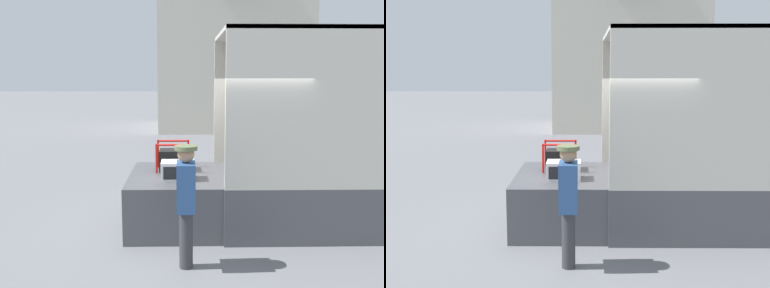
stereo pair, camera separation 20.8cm
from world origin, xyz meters
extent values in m
plane|color=slate|center=(0.00, 0.00, 0.00)|extent=(160.00, 160.00, 0.00)
cube|color=#4C4C51|center=(2.33, 0.00, 0.44)|extent=(4.67, 2.24, 0.88)
cube|color=beige|center=(2.33, 1.09, 2.06)|extent=(4.67, 0.06, 2.37)
cube|color=beige|center=(2.33, 0.00, 3.22)|extent=(4.67, 2.24, 0.06)
cylinder|color=yellow|center=(1.96, -0.73, 1.06)|extent=(0.29, 0.29, 0.36)
cube|color=#B2A893|center=(2.26, 0.72, 1.05)|extent=(0.44, 0.32, 0.35)
cube|color=olive|center=(2.18, 0.70, 1.03)|extent=(0.44, 0.32, 0.30)
cube|color=olive|center=(1.88, -0.22, 1.03)|extent=(0.44, 0.32, 0.30)
cube|color=#4C4C51|center=(-0.76, 0.00, 0.44)|extent=(1.52, 2.12, 0.88)
cube|color=white|center=(-0.69, -0.39, 1.03)|extent=(0.55, 0.42, 0.30)
cube|color=black|center=(-0.74, -0.60, 1.03)|extent=(0.35, 0.01, 0.20)
cube|color=black|center=(-0.79, 0.32, 1.06)|extent=(0.47, 0.42, 0.37)
cylinder|color=slate|center=(-0.60, 0.32, 1.08)|extent=(0.18, 0.23, 0.23)
cylinder|color=red|center=(-1.07, 0.08, 1.13)|extent=(0.04, 0.04, 0.51)
cylinder|color=red|center=(-0.51, 0.08, 1.13)|extent=(0.04, 0.04, 0.51)
cylinder|color=red|center=(-1.07, 0.57, 1.13)|extent=(0.04, 0.04, 0.51)
cylinder|color=red|center=(-0.51, 0.57, 1.13)|extent=(0.04, 0.04, 0.51)
cylinder|color=red|center=(-0.79, 0.08, 1.37)|extent=(0.56, 0.04, 0.04)
cylinder|color=red|center=(-0.79, 0.57, 1.37)|extent=(0.56, 0.04, 0.04)
cylinder|color=#38383D|center=(-0.57, -1.78, 0.40)|extent=(0.18, 0.18, 0.80)
cube|color=#2D5189|center=(-0.57, -1.78, 1.11)|extent=(0.24, 0.44, 0.63)
sphere|color=tan|center=(-0.57, -1.78, 1.54)|extent=(0.22, 0.22, 0.22)
cylinder|color=#606B47|center=(-0.57, -1.78, 1.62)|extent=(0.30, 0.30, 0.05)
cube|color=beige|center=(1.83, 14.99, 3.61)|extent=(7.07, 6.09, 7.22)
camera|label=1|loc=(-0.61, -7.18, 2.49)|focal=40.00mm
camera|label=2|loc=(-0.41, -7.18, 2.49)|focal=40.00mm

